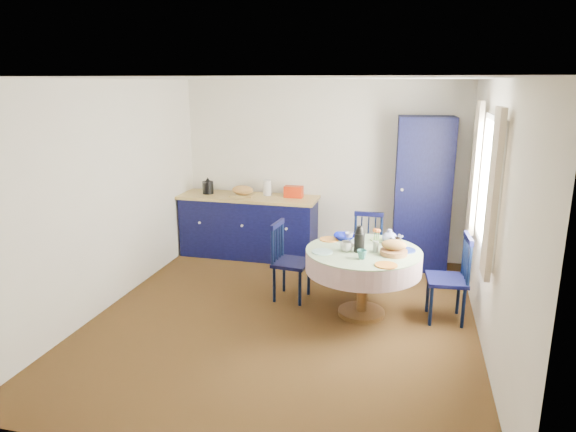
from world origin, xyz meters
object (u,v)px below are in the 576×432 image
object	(u,v)px
dining_table	(364,261)
mug_a	(347,246)
mug_b	(362,254)
chair_right	(451,278)
chair_far	(366,249)
cobalt_bowl	(345,237)
kitchen_counter	(249,225)
mug_d	(349,236)
pantry_cabinet	(422,194)
mug_c	(395,242)
chair_left	(288,260)

from	to	relation	value
dining_table	mug_a	world-z (taller)	dining_table
mug_b	mug_a	bearing A→B (deg)	131.53
chair_right	dining_table	bearing A→B (deg)	-88.64
chair_far	cobalt_bowl	bearing A→B (deg)	-106.84
chair_far	kitchen_counter	bearing A→B (deg)	160.45
kitchen_counter	mug_d	distance (m)	2.08
mug_b	pantry_cabinet	bearing A→B (deg)	73.42
pantry_cabinet	chair_far	size ratio (longest dim) A/B	2.28
dining_table	mug_c	distance (m)	0.41
chair_far	mug_a	xyz separation A→B (m)	(-0.13, -0.99, 0.34)
pantry_cabinet	mug_b	size ratio (longest dim) A/B	20.72
kitchen_counter	mug_b	xyz separation A→B (m)	(1.81, -1.88, 0.33)
pantry_cabinet	dining_table	distance (m)	1.84
chair_far	mug_a	world-z (taller)	chair_far
kitchen_counter	chair_right	distance (m)	3.10
mug_c	cobalt_bowl	size ratio (longest dim) A/B	0.48
mug_a	mug_b	bearing A→B (deg)	-48.47
chair_left	kitchen_counter	bearing A→B (deg)	39.97
pantry_cabinet	mug_b	xyz separation A→B (m)	(-0.59, -1.98, -0.23)
dining_table	chair_left	xyz separation A→B (m)	(-0.89, 0.25, -0.16)
chair_left	mug_a	xyz separation A→B (m)	(0.71, -0.33, 0.33)
chair_left	mug_c	size ratio (longest dim) A/B	7.67
kitchen_counter	mug_a	xyz separation A→B (m)	(1.63, -1.68, 0.33)
mug_c	mug_d	xyz separation A→B (m)	(-0.51, 0.10, -0.00)
chair_right	cobalt_bowl	size ratio (longest dim) A/B	3.81
kitchen_counter	cobalt_bowl	world-z (taller)	kitchen_counter
chair_left	chair_far	size ratio (longest dim) A/B	1.02
chair_left	chair_right	bearing A→B (deg)	-89.34
chair_far	mug_d	bearing A→B (deg)	-102.26
chair_left	chair_right	xyz separation A→B (m)	(1.79, -0.16, 0.02)
pantry_cabinet	cobalt_bowl	bearing A→B (deg)	-125.05
cobalt_bowl	chair_right	bearing A→B (deg)	-11.36
kitchen_counter	mug_c	size ratio (longest dim) A/B	16.71
chair_far	mug_c	distance (m)	0.85
kitchen_counter	mug_b	world-z (taller)	kitchen_counter
pantry_cabinet	dining_table	world-z (taller)	pantry_cabinet
mug_c	cobalt_bowl	bearing A→B (deg)	169.35
mug_a	mug_d	bearing A→B (deg)	93.15
chair_far	mug_d	world-z (taller)	chair_far
chair_right	mug_d	world-z (taller)	chair_right
kitchen_counter	mug_a	bearing A→B (deg)	-45.35
mug_a	mug_b	size ratio (longest dim) A/B	1.31
dining_table	cobalt_bowl	xyz separation A→B (m)	(-0.25, 0.32, 0.15)
kitchen_counter	chair_left	world-z (taller)	kitchen_counter
chair_far	mug_d	distance (m)	0.70
dining_table	cobalt_bowl	bearing A→B (deg)	128.32
kitchen_counter	chair_far	distance (m)	1.89
dining_table	cobalt_bowl	distance (m)	0.44
chair_far	mug_a	bearing A→B (deg)	-95.57
chair_left	cobalt_bowl	xyz separation A→B (m)	(0.64, 0.07, 0.31)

